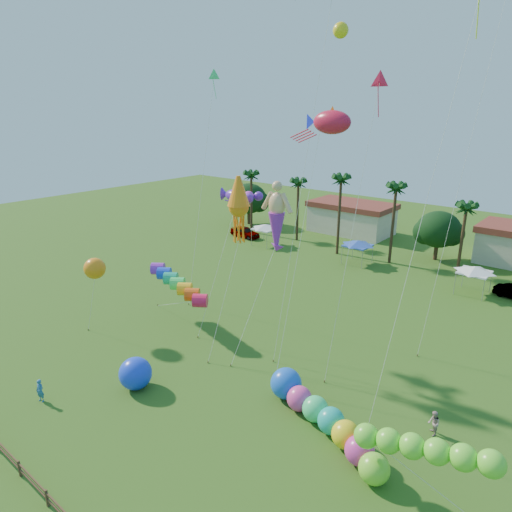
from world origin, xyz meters
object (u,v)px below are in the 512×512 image
Objects in this scene: spectator_a at (40,391)px; spectator_b at (434,423)px; car_a at (245,232)px; caterpillar_inflatable at (321,416)px; blue_ball at (135,373)px.

spectator_b is (21.29, 13.51, -0.01)m from spectator_a.
caterpillar_inflatable is (32.10, -29.61, 0.06)m from car_a.
spectator_a is 1.02× the size of spectator_b.
car_a is 45.58m from spectator_b.
caterpillar_inflatable is at bearing -130.10° from car_a.
spectator_b is 0.16× the size of caterpillar_inflatable.
spectator_a reaches higher than spectator_b.
spectator_a is 0.70× the size of blue_ball.
car_a is 3.10× the size of spectator_b.
caterpillar_inflatable reaches higher than spectator_b.
spectator_b is 19.61m from blue_ball.
blue_ball is (19.89, -34.29, 0.31)m from car_a.
car_a is 0.48× the size of caterpillar_inflatable.
spectator_a is 6.20m from blue_ball.
caterpillar_inflatable is at bearing 15.00° from spectator_a.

